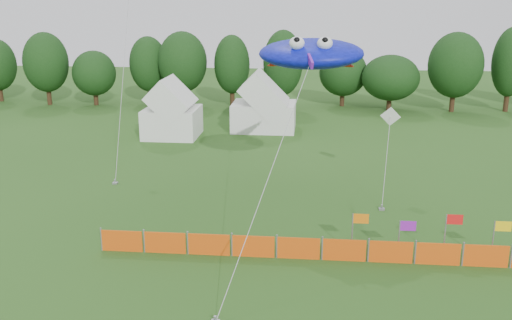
# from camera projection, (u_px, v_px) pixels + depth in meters

# --- Properties ---
(treeline) EXTENTS (104.57, 8.78, 8.36)m
(treeline) POSITION_uv_depth(u_px,v_px,m) (308.00, 68.00, 58.99)
(treeline) COLOR #382314
(treeline) RESTS_ON ground
(tent_left) EXTENTS (4.45, 4.45, 3.92)m
(tent_left) POSITION_uv_depth(u_px,v_px,m) (172.00, 113.00, 47.21)
(tent_left) COLOR white
(tent_left) RESTS_ON ground
(tent_right) EXTENTS (5.54, 4.43, 3.91)m
(tent_right) POSITION_uv_depth(u_px,v_px,m) (264.00, 108.00, 49.64)
(tent_right) COLOR silver
(tent_right) RESTS_ON ground
(barrier_fence) EXTENTS (21.90, 0.06, 1.00)m
(barrier_fence) POSITION_uv_depth(u_px,v_px,m) (344.00, 250.00, 24.90)
(barrier_fence) COLOR #DA4C0C
(barrier_fence) RESTS_ON ground
(flag_row) EXTENTS (6.73, 0.42, 2.10)m
(flag_row) POSITION_uv_depth(u_px,v_px,m) (426.00, 231.00, 24.87)
(flag_row) COLOR gray
(flag_row) RESTS_ON ground
(stingray_kite) EXTENTS (6.37, 19.43, 9.39)m
(stingray_kite) POSITION_uv_depth(u_px,v_px,m) (311.00, 53.00, 29.49)
(stingray_kite) COLOR #0F19DA
(stingray_kite) RESTS_ON ground
(small_kite_white) EXTENTS (1.37, 3.92, 5.07)m
(small_kite_white) POSITION_uv_depth(u_px,v_px,m) (388.00, 141.00, 32.63)
(small_kite_white) COLOR white
(small_kite_white) RESTS_ON ground
(small_kite_dark) EXTENTS (1.62, 9.68, 14.10)m
(small_kite_dark) POSITION_uv_depth(u_px,v_px,m) (124.00, 58.00, 38.29)
(small_kite_dark) COLOR black
(small_kite_dark) RESTS_ON ground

